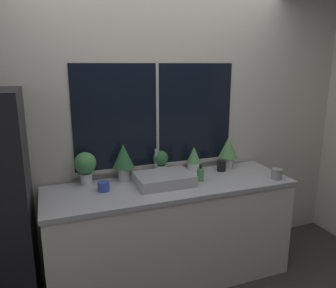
{
  "coord_description": "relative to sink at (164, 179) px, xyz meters",
  "views": [
    {
      "loc": [
        -0.94,
        -2.1,
        1.88
      ],
      "look_at": [
        -0.03,
        0.31,
        1.24
      ],
      "focal_mm": 35.0,
      "sensor_mm": 36.0,
      "label": 1
    }
  ],
  "objects": [
    {
      "name": "mug_grey",
      "position": [
        0.97,
        -0.23,
        -0.0
      ],
      "size": [
        0.09,
        0.09,
        0.09
      ],
      "color": "gray",
      "rests_on": "counter"
    },
    {
      "name": "sink",
      "position": [
        0.0,
        0.0,
        0.0
      ],
      "size": [
        0.47,
        0.39,
        0.26
      ],
      "color": "#ADADB2",
      "rests_on": "counter"
    },
    {
      "name": "potted_plant_far_right",
      "position": [
        0.74,
        0.22,
        0.13
      ],
      "size": [
        0.18,
        0.18,
        0.3
      ],
      "color": "white",
      "rests_on": "counter"
    },
    {
      "name": "counter",
      "position": [
        0.05,
        -0.03,
        -0.49
      ],
      "size": [
        2.09,
        0.65,
        0.89
      ],
      "color": "white",
      "rests_on": "ground_plane"
    },
    {
      "name": "potted_plant_right",
      "position": [
        0.38,
        0.22,
        0.08
      ],
      "size": [
        0.13,
        0.13,
        0.23
      ],
      "color": "white",
      "rests_on": "counter"
    },
    {
      "name": "wall_back",
      "position": [
        0.05,
        0.36,
        0.41
      ],
      "size": [
        8.0,
        0.09,
        2.7
      ],
      "color": "beige",
      "rests_on": "ground_plane"
    },
    {
      "name": "potted_plant_left",
      "position": [
        -0.29,
        0.22,
        0.15
      ],
      "size": [
        0.19,
        0.19,
        0.32
      ],
      "color": "white",
      "rests_on": "counter"
    },
    {
      "name": "wall_right",
      "position": [
        2.07,
        1.16,
        0.41
      ],
      "size": [
        0.06,
        7.0,
        2.7
      ],
      "color": "beige",
      "rests_on": "ground_plane"
    },
    {
      "name": "potted_plant_far_left",
      "position": [
        -0.61,
        0.22,
        0.12
      ],
      "size": [
        0.18,
        0.18,
        0.28
      ],
      "color": "white",
      "rests_on": "counter"
    },
    {
      "name": "potted_plant_center",
      "position": [
        0.05,
        0.22,
        0.08
      ],
      "size": [
        0.14,
        0.14,
        0.23
      ],
      "color": "white",
      "rests_on": "counter"
    },
    {
      "name": "mug_blue",
      "position": [
        -0.5,
        0.02,
        -0.01
      ],
      "size": [
        0.09,
        0.09,
        0.08
      ],
      "color": "#3351AD",
      "rests_on": "counter"
    },
    {
      "name": "mug_black",
      "position": [
        0.63,
        0.13,
        0.0
      ],
      "size": [
        0.08,
        0.08,
        0.1
      ],
      "color": "black",
      "rests_on": "counter"
    },
    {
      "name": "soap_bottle",
      "position": [
        0.32,
        -0.04,
        0.02
      ],
      "size": [
        0.06,
        0.06,
        0.15
      ],
      "color": "#519E5B",
      "rests_on": "counter"
    }
  ]
}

